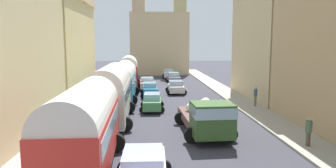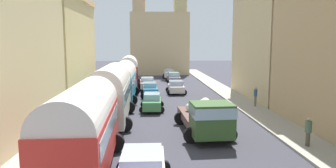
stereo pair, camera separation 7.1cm
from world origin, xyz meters
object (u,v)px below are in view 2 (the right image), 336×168
at_px(parked_bus_2, 122,79).
at_px(car_6, 147,83).
at_px(parked_bus_3, 129,70).
at_px(car_4, 152,102).
at_px(car_1, 174,78).
at_px(parked_bus_0, 83,125).
at_px(pedestrian_2, 308,131).
at_px(car_5, 150,90).
at_px(pedestrian_1, 255,96).
at_px(car_2, 169,73).
at_px(parked_bus_1, 111,91).
at_px(car_0, 176,87).
at_px(cargo_truck_0, 206,117).

height_order(parked_bus_2, car_6, parked_bus_2).
distance_m(parked_bus_3, car_4, 14.57).
bearing_deg(car_1, car_4, -99.54).
xyz_separation_m(parked_bus_0, pedestrian_2, (11.53, 2.52, -1.17)).
relative_size(parked_bus_3, car_1, 2.00).
distance_m(parked_bus_2, pedestrian_2, 19.34).
xyz_separation_m(car_5, car_6, (-0.40, 6.05, -0.03)).
bearing_deg(pedestrian_1, parked_bus_0, -132.56).
relative_size(car_6, pedestrian_1, 2.31).
bearing_deg(car_4, car_5, 91.61).
relative_size(car_4, car_6, 0.86).
height_order(car_2, car_5, car_2).
bearing_deg(pedestrian_1, car_6, 128.78).
relative_size(parked_bus_3, pedestrian_1, 4.35).
xyz_separation_m(parked_bus_3, car_1, (6.32, 5.47, -1.57)).
bearing_deg(pedestrian_2, car_2, 98.57).
height_order(parked_bus_2, car_4, parked_bus_2).
height_order(parked_bus_2, parked_bus_3, parked_bus_3).
xyz_separation_m(car_6, pedestrian_2, (9.11, -23.32, 0.23)).
bearing_deg(parked_bus_3, parked_bus_0, -90.00).
bearing_deg(pedestrian_2, parked_bus_1, 150.67).
bearing_deg(pedestrian_1, pedestrian_2, -94.35).
relative_size(car_0, pedestrian_2, 2.13).
relative_size(car_0, car_6, 0.85).
bearing_deg(car_5, car_1, 74.59).
bearing_deg(parked_bus_0, car_1, 78.99).
distance_m(parked_bus_3, car_0, 7.82).
relative_size(parked_bus_3, car_4, 2.20).
height_order(parked_bus_1, car_0, parked_bus_1).
height_order(cargo_truck_0, car_4, cargo_truck_0).
bearing_deg(parked_bus_1, pedestrian_1, 19.85).
bearing_deg(parked_bus_1, car_2, 78.68).
relative_size(car_5, car_6, 0.83).
xyz_separation_m(parked_bus_2, car_4, (3.02, -5.17, -1.40)).
relative_size(cargo_truck_0, car_6, 1.62).
xyz_separation_m(parked_bus_2, car_0, (5.85, 4.06, -1.40)).
bearing_deg(car_6, pedestrian_1, -51.22).
bearing_deg(parked_bus_3, car_2, 63.53).
bearing_deg(car_5, car_2, 80.59).
bearing_deg(car_6, car_2, 74.81).
bearing_deg(car_2, car_5, -99.41).
relative_size(car_5, pedestrian_2, 2.07).
distance_m(parked_bus_1, parked_bus_3, 18.00).
bearing_deg(car_1, car_0, -92.60).
relative_size(parked_bus_3, pedestrian_2, 4.74).
bearing_deg(car_5, parked_bus_3, 111.37).
height_order(parked_bus_0, car_0, parked_bus_0).
distance_m(car_2, car_5, 19.57).
bearing_deg(parked_bus_0, parked_bus_2, 90.00).
relative_size(car_4, pedestrian_2, 2.16).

